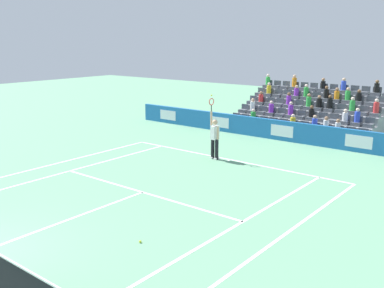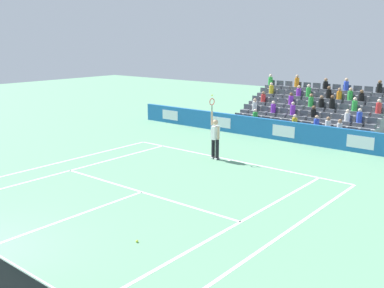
% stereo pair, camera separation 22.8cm
% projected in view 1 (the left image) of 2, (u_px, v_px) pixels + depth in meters
% --- Properties ---
extents(line_baseline, '(10.97, 0.10, 0.01)m').
position_uv_depth(line_baseline, '(230.00, 160.00, 19.72)').
color(line_baseline, white).
rests_on(line_baseline, ground).
extents(line_service, '(8.23, 0.10, 0.01)m').
position_uv_depth(line_service, '(143.00, 192.00, 15.54)').
color(line_service, white).
rests_on(line_service, ground).
extents(line_centre_service, '(0.10, 6.40, 0.01)m').
position_uv_depth(line_centre_service, '(66.00, 221.00, 13.11)').
color(line_centre_service, white).
rests_on(line_centre_service, ground).
extents(line_singles_sideline_left, '(0.10, 11.89, 0.01)m').
position_uv_depth(line_singles_sideline_left, '(60.00, 173.00, 17.69)').
color(line_singles_sideline_left, white).
rests_on(line_singles_sideline_left, ground).
extents(line_singles_sideline_right, '(0.10, 11.89, 0.01)m').
position_uv_depth(line_singles_sideline_right, '(234.00, 227.00, 12.70)').
color(line_singles_sideline_right, white).
rests_on(line_singles_sideline_right, ground).
extents(line_doubles_sideline_left, '(0.10, 11.89, 0.01)m').
position_uv_depth(line_doubles_sideline_left, '(41.00, 167.00, 18.52)').
color(line_doubles_sideline_left, white).
rests_on(line_doubles_sideline_left, ground).
extents(line_doubles_sideline_right, '(0.10, 11.89, 0.01)m').
position_uv_depth(line_doubles_sideline_right, '(277.00, 240.00, 11.87)').
color(line_doubles_sideline_right, white).
rests_on(line_doubles_sideline_right, ground).
extents(line_centre_mark, '(0.10, 0.20, 0.01)m').
position_uv_depth(line_centre_mark, '(229.00, 160.00, 19.64)').
color(line_centre_mark, white).
rests_on(line_centre_mark, ground).
extents(sponsor_barrier, '(19.86, 0.22, 1.05)m').
position_uv_depth(sponsor_barrier, '(283.00, 131.00, 23.32)').
color(sponsor_barrier, '#1E66AD').
rests_on(sponsor_barrier, ground).
extents(tennis_player, '(0.52, 0.38, 2.85)m').
position_uv_depth(tennis_player, '(215.00, 137.00, 19.62)').
color(tennis_player, black).
rests_on(tennis_player, ground).
extents(stadium_stand, '(8.06, 4.75, 3.04)m').
position_uv_depth(stadium_stand, '(312.00, 116.00, 25.95)').
color(stadium_stand, gray).
rests_on(stadium_stand, ground).
extents(loose_tennis_ball, '(0.07, 0.07, 0.07)m').
position_uv_depth(loose_tennis_ball, '(140.00, 242.00, 11.70)').
color(loose_tennis_ball, '#D1E533').
rests_on(loose_tennis_ball, ground).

